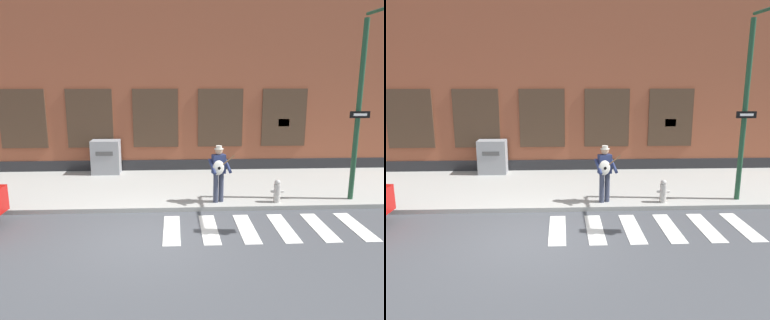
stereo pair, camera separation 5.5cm
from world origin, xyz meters
The scene contains 8 objects.
ground_plane centered at (0.00, 0.00, 0.00)m, with size 160.00×160.00×0.00m, color #424449.
sidewalk centered at (0.00, 4.05, 0.07)m, with size 28.00×4.52×0.13m.
building_backdrop centered at (0.00, 8.30, 3.64)m, with size 28.00×4.06×7.29m.
crosswalk centered at (3.02, 0.49, 0.01)m, with size 5.20×1.90×0.01m.
busker centered at (2.02, 2.22, 1.11)m, with size 0.77×0.64×1.71m.
traffic_light centered at (6.14, 1.36, 3.88)m, with size 0.60×2.74×5.47m.
utility_box centered at (-1.92, 5.86, 0.79)m, with size 1.07×0.67×1.31m.
fire_hydrant centered at (3.77, 2.14, 0.48)m, with size 0.38×0.20×0.70m.
Camera 1 is at (0.70, -8.41, 3.79)m, focal length 35.00 mm.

